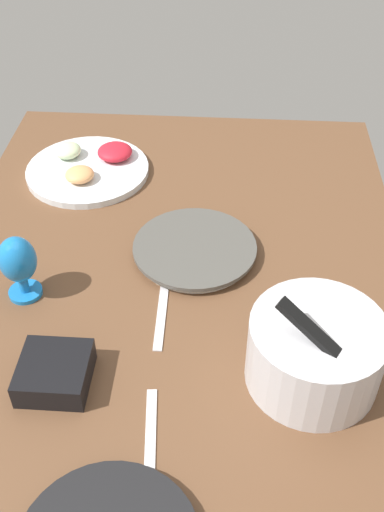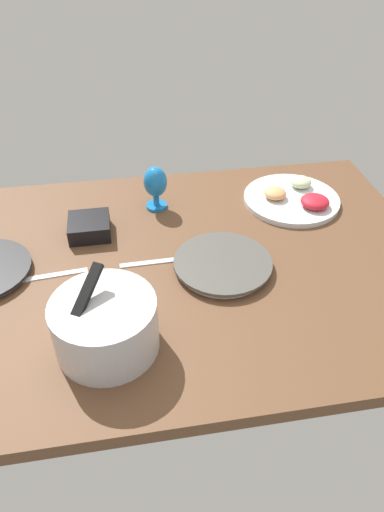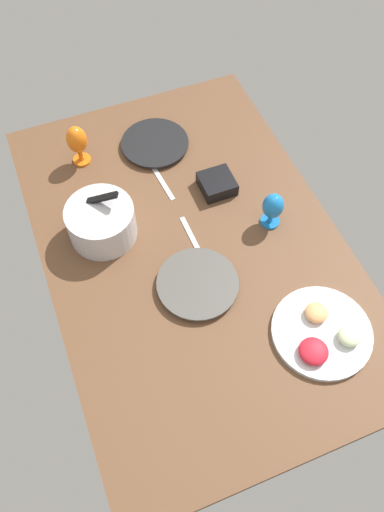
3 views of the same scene
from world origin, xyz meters
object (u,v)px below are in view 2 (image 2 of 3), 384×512
object	(u,v)px
fruit_platter	(294,198)
square_bowl_black	(89,226)
mixing_bowl	(105,324)
hurricane_glass_blue	(155,184)
dinner_plate_left	(223,264)

from	to	relation	value
fruit_platter	square_bowl_black	xyz separation A→B (cm)	(68.62, 7.43, 1.33)
mixing_bowl	fruit_platter	distance (cm)	84.02
fruit_platter	square_bowl_black	bearing A→B (deg)	6.18
fruit_platter	hurricane_glass_blue	bearing A→B (deg)	-5.44
mixing_bowl	fruit_platter	bearing A→B (deg)	-140.02
fruit_platter	square_bowl_black	distance (cm)	69.03
dinner_plate_left	mixing_bowl	size ratio (longest dim) A/B	1.16
fruit_platter	mixing_bowl	bearing A→B (deg)	39.98
dinner_plate_left	fruit_platter	bearing A→B (deg)	-135.98
dinner_plate_left	fruit_platter	world-z (taller)	fruit_platter
dinner_plate_left	square_bowl_black	bearing A→B (deg)	-31.69
fruit_platter	dinner_plate_left	bearing A→B (deg)	44.02
mixing_bowl	hurricane_glass_blue	bearing A→B (deg)	-106.84
fruit_platter	hurricane_glass_blue	distance (cm)	47.36
fruit_platter	square_bowl_black	world-z (taller)	fruit_platter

